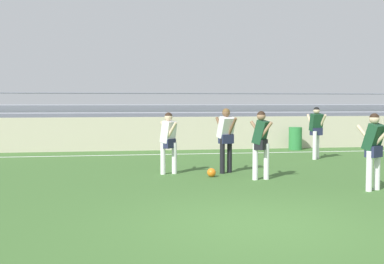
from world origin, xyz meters
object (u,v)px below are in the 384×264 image
at_px(player_dark_wide_left, 261,139).
at_px(player_dark_trailing_run, 316,128).
at_px(soccer_ball, 211,173).
at_px(player_white_on_ball, 226,134).
at_px(bleacher_stand, 161,123).
at_px(trash_bin, 295,138).
at_px(player_dark_overlapping, 374,145).
at_px(player_white_deep_cover, 169,138).

relative_size(player_dark_wide_left, player_dark_trailing_run, 0.97).
bearing_deg(soccer_ball, player_dark_wide_left, -28.89).
height_order(player_dark_wide_left, player_white_on_ball, player_white_on_ball).
bearing_deg(player_dark_wide_left, bleacher_stand, 98.76).
xyz_separation_m(trash_bin, player_white_on_ball, (-4.12, -5.68, 0.58)).
bearing_deg(player_dark_overlapping, trash_bin, 79.40).
xyz_separation_m(bleacher_stand, player_dark_wide_left, (1.49, -9.66, 0.02)).
xyz_separation_m(bleacher_stand, trash_bin, (5.02, -2.77, -0.52)).
distance_m(player_dark_overlapping, player_white_on_ball, 3.89).
height_order(bleacher_stand, player_dark_overlapping, bleacher_stand).
distance_m(trash_bin, player_white_on_ball, 7.04).
relative_size(player_dark_overlapping, player_dark_trailing_run, 0.96).
xyz_separation_m(player_dark_trailing_run, player_white_on_ball, (-3.63, -2.59, -0.00)).
bearing_deg(player_dark_trailing_run, player_dark_wide_left, -128.82).
distance_m(bleacher_stand, trash_bin, 5.76).
bearing_deg(bleacher_stand, player_white_on_ball, -83.88).
bearing_deg(soccer_ball, player_dark_trailing_run, 37.58).
relative_size(player_white_deep_cover, soccer_ball, 7.31).
bearing_deg(soccer_ball, player_dark_overlapping, -38.44).
distance_m(player_white_deep_cover, player_dark_wide_left, 2.44).
relative_size(player_dark_trailing_run, player_white_on_ball, 1.00).
bearing_deg(trash_bin, player_dark_overlapping, -100.60).
bearing_deg(trash_bin, player_dark_wide_left, -117.18).
height_order(player_dark_trailing_run, player_white_on_ball, player_dark_trailing_run).
height_order(player_white_deep_cover, player_dark_overlapping, player_dark_overlapping).
xyz_separation_m(trash_bin, player_dark_trailing_run, (-0.48, -3.09, 0.58)).
height_order(player_dark_overlapping, soccer_ball, player_dark_overlapping).
bearing_deg(bleacher_stand, player_dark_wide_left, -81.24).
xyz_separation_m(player_white_deep_cover, player_dark_overlapping, (4.01, -3.04, 0.02)).
xyz_separation_m(player_white_deep_cover, player_white_on_ball, (1.51, -0.05, 0.07)).
relative_size(player_dark_trailing_run, soccer_ball, 7.79).
relative_size(player_white_deep_cover, player_white_on_ball, 0.94).
height_order(trash_bin, soccer_ball, trash_bin).
bearing_deg(trash_bin, player_white_on_ball, -125.92).
height_order(player_white_deep_cover, soccer_ball, player_white_deep_cover).
distance_m(player_dark_wide_left, soccer_ball, 1.53).
bearing_deg(player_dark_trailing_run, soccer_ball, -142.42).
bearing_deg(player_white_on_ball, soccer_ball, -130.51).
distance_m(player_white_deep_cover, soccer_ball, 1.46).
bearing_deg(player_dark_wide_left, player_white_deep_cover, 149.07).
height_order(bleacher_stand, player_dark_wide_left, bleacher_stand).
bearing_deg(player_white_deep_cover, player_white_on_ball, -2.05).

